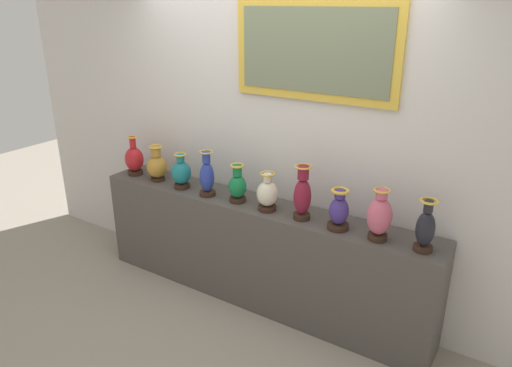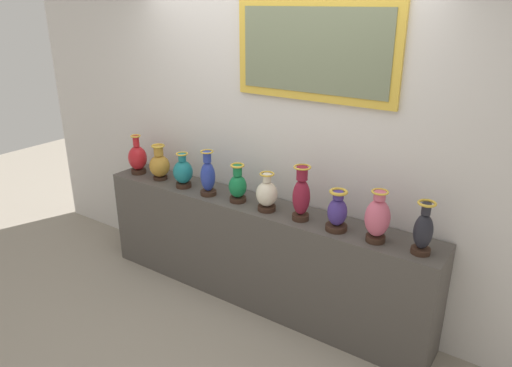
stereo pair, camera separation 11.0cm
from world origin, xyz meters
The scene contains 13 objects.
ground_plane centered at (0.00, 0.00, 0.00)m, with size 11.56×11.56×0.00m, color gray.
display_shelf centered at (0.00, 0.00, 0.44)m, with size 2.96×0.39×0.88m, color #4C4742.
back_wall centered at (0.01, 0.25, 1.32)m, with size 5.56×0.14×2.61m.
vase_crimson centered at (-1.31, -0.03, 1.03)m, with size 0.17×0.17×0.37m.
vase_ochre centered at (-1.03, -0.03, 1.02)m, with size 0.18×0.18×0.32m.
vase_teal centered at (-0.72, -0.06, 1.02)m, with size 0.17×0.17×0.31m.
vase_cobalt centered at (-0.43, -0.07, 1.04)m, with size 0.13×0.13×0.38m.
vase_emerald centered at (-0.15, -0.04, 1.01)m, with size 0.14×0.14×0.31m.
vase_ivory centered at (0.14, -0.06, 1.01)m, with size 0.17×0.17×0.30m.
vase_burgundy centered at (0.44, -0.05, 1.07)m, with size 0.13×0.13×0.42m.
vase_indigo centered at (0.73, -0.06, 1.02)m, with size 0.15×0.15×0.30m.
vase_rose centered at (1.02, -0.07, 1.05)m, with size 0.17×0.17×0.36m.
vase_onyx centered at (1.31, -0.06, 1.04)m, with size 0.12×0.12×0.36m.
Camera 2 is at (1.97, -2.86, 2.39)m, focal length 33.42 mm.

